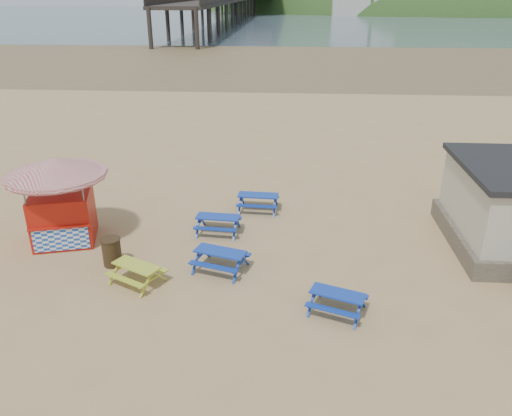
# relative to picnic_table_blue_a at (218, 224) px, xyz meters

# --- Properties ---
(ground) EXTENTS (400.00, 400.00, 0.00)m
(ground) POSITION_rel_picnic_table_blue_a_xyz_m (1.95, -1.29, -0.35)
(ground) COLOR tan
(ground) RESTS_ON ground
(wet_sand) EXTENTS (400.00, 400.00, 0.00)m
(wet_sand) POSITION_rel_picnic_table_blue_a_xyz_m (1.95, 53.71, -0.35)
(wet_sand) COLOR olive
(wet_sand) RESTS_ON ground
(sea) EXTENTS (400.00, 400.00, 0.00)m
(sea) POSITION_rel_picnic_table_blue_a_xyz_m (1.95, 168.71, -0.34)
(sea) COLOR #4B5D6B
(sea) RESTS_ON ground
(picnic_table_blue_a) EXTENTS (1.77, 1.47, 0.70)m
(picnic_table_blue_a) POSITION_rel_picnic_table_blue_a_xyz_m (0.00, 0.00, 0.00)
(picnic_table_blue_a) COLOR #183F9D
(picnic_table_blue_a) RESTS_ON ground
(picnic_table_blue_b) EXTENTS (1.79, 1.47, 0.72)m
(picnic_table_blue_b) POSITION_rel_picnic_table_blue_a_xyz_m (1.41, 2.28, 0.01)
(picnic_table_blue_b) COLOR #183F9D
(picnic_table_blue_b) RESTS_ON ground
(picnic_table_blue_d) EXTENTS (2.05, 1.83, 0.72)m
(picnic_table_blue_d) POSITION_rel_picnic_table_blue_a_xyz_m (0.48, -2.80, 0.01)
(picnic_table_blue_d) COLOR #183F9D
(picnic_table_blue_d) RESTS_ON ground
(picnic_table_blue_e) EXTENTS (1.93, 1.75, 0.67)m
(picnic_table_blue_e) POSITION_rel_picnic_table_blue_a_xyz_m (4.23, -4.96, -0.02)
(picnic_table_blue_e) COLOR #183F9D
(picnic_table_blue_e) RESTS_ON ground
(picnic_table_yellow) EXTENTS (2.00, 1.87, 0.67)m
(picnic_table_yellow) POSITION_rel_picnic_table_blue_a_xyz_m (-2.10, -3.82, -0.02)
(picnic_table_yellow) COLOR gold
(picnic_table_yellow) RESTS_ON ground
(ice_cream_kiosk) EXTENTS (4.50, 4.50, 3.27)m
(ice_cream_kiosk) POSITION_rel_picnic_table_blue_a_xyz_m (-5.67, -0.98, 1.70)
(ice_cream_kiosk) COLOR #B4170D
(ice_cream_kiosk) RESTS_ON ground
(litter_bin) EXTENTS (0.69, 0.69, 1.01)m
(litter_bin) POSITION_rel_picnic_table_blue_a_xyz_m (-3.28, -2.73, 0.16)
(litter_bin) COLOR #382916
(litter_bin) RESTS_ON ground
(headland_town) EXTENTS (264.00, 144.00, 108.00)m
(headland_town) POSITION_rel_picnic_table_blue_a_xyz_m (91.95, 228.39, -10.26)
(headland_town) COLOR #2D4C1E
(headland_town) RESTS_ON ground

